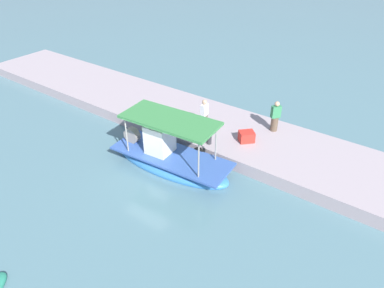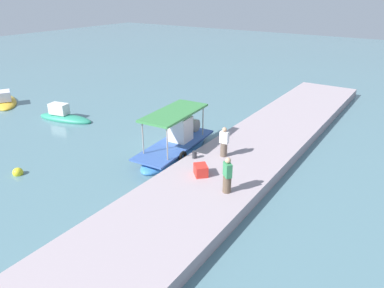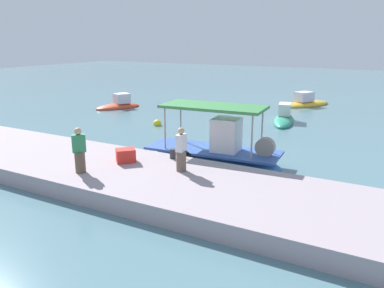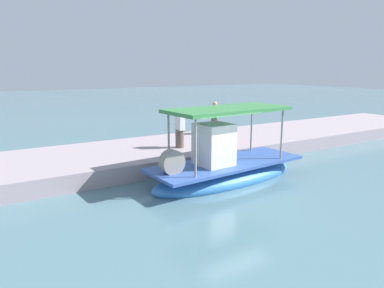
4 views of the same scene
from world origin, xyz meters
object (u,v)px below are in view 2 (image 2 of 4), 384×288
at_px(main_fishing_boat, 176,146).
at_px(cargo_crate, 201,170).
at_px(moored_boat_mid, 64,117).
at_px(fisherman_near_bollard, 227,177).
at_px(fisherman_by_crate, 224,143).
at_px(moored_boat_far, 5,101).
at_px(mooring_bollard, 194,155).
at_px(marker_buoy, 18,173).

distance_m(main_fishing_boat, cargo_crate, 3.99).
bearing_deg(moored_boat_mid, fisherman_near_bollard, -101.71).
height_order(fisherman_by_crate, moored_boat_mid, fisherman_by_crate).
distance_m(moored_boat_mid, moored_boat_far, 7.34).
bearing_deg(mooring_bollard, marker_buoy, 127.99).
bearing_deg(moored_boat_mid, mooring_bollard, -95.21).
distance_m(main_fishing_boat, moored_boat_far, 17.53).
bearing_deg(fisherman_by_crate, fisherman_near_bollard, -148.55).
height_order(fisherman_near_bollard, fisherman_by_crate, fisherman_near_bollard).
xyz_separation_m(cargo_crate, moored_boat_far, (2.27, 20.72, -0.70)).
height_order(cargo_crate, marker_buoy, cargo_crate).
distance_m(fisherman_by_crate, moored_boat_mid, 13.30).
xyz_separation_m(main_fishing_boat, moored_boat_far, (-0.08, 17.53, -0.28)).
distance_m(fisherman_near_bollard, moored_boat_far, 22.72).
height_order(fisherman_by_crate, marker_buoy, fisherman_by_crate).
xyz_separation_m(fisherman_near_bollard, fisherman_by_crate, (3.11, 1.90, -0.01)).
xyz_separation_m(mooring_bollard, marker_buoy, (-5.62, 7.20, -0.71)).
distance_m(fisherman_by_crate, marker_buoy, 10.77).
bearing_deg(fisherman_near_bollard, moored_boat_far, 82.59).
height_order(marker_buoy, moored_boat_mid, moored_boat_mid).
bearing_deg(marker_buoy, moored_boat_mid, 36.11).
relative_size(cargo_crate, moored_boat_far, 0.15).
distance_m(main_fishing_boat, fisherman_by_crate, 3.19).
bearing_deg(moored_boat_mid, main_fishing_boat, -90.74).
bearing_deg(fisherman_near_bollard, fisherman_by_crate, 31.45).
height_order(fisherman_near_bollard, marker_buoy, fisherman_near_bollard).
bearing_deg(fisherman_by_crate, main_fishing_boat, 91.95).
height_order(fisherman_by_crate, moored_boat_far, fisherman_by_crate).
xyz_separation_m(marker_buoy, moored_boat_mid, (6.73, 4.91, 0.10)).
distance_m(fisherman_by_crate, moored_boat_far, 20.63).
height_order(cargo_crate, moored_boat_mid, moored_boat_mid).
distance_m(cargo_crate, marker_buoy, 9.51).
bearing_deg(mooring_bollard, main_fishing_boat, 63.13).
relative_size(fisherman_by_crate, marker_buoy, 3.09).
bearing_deg(fisherman_by_crate, marker_buoy, 128.76).
xyz_separation_m(main_fishing_boat, fisherman_by_crate, (0.10, -3.06, 0.90)).
relative_size(main_fishing_boat, mooring_bollard, 16.09).
bearing_deg(fisherman_near_bollard, moored_boat_mid, 78.29).
height_order(main_fishing_boat, fisherman_near_bollard, main_fishing_boat).
xyz_separation_m(fisherman_by_crate, moored_boat_mid, (0.03, 13.25, -1.16)).
distance_m(fisherman_by_crate, mooring_bollard, 1.66).
bearing_deg(moored_boat_far, marker_buoy, -118.00).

